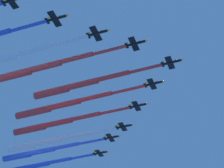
# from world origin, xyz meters

# --- Properties ---
(jet_lead) EXTENTS (14.28, 72.07, 3.67)m
(jet_lead) POSITION_xyz_m (8.05, -12.66, 140.76)
(jet_lead) COLOR black
(jet_port_inner) EXTENTS (14.84, 78.24, 3.68)m
(jet_port_inner) POSITION_xyz_m (-3.09, -30.26, 142.25)
(jet_port_inner) COLOR black
(jet_starboard_inner) EXTENTS (15.09, 72.96, 3.73)m
(jet_starboard_inner) POSITION_xyz_m (23.25, -23.24, 144.14)
(jet_starboard_inner) COLOR black
(jet_port_mid) EXTENTS (15.10, 74.73, 3.65)m
(jet_port_mid) POSITION_xyz_m (-14.40, -41.53, 141.58)
(jet_port_mid) COLOR black
(jet_port_outer) EXTENTS (15.20, 74.26, 3.66)m
(jet_port_outer) POSITION_xyz_m (-25.84, -54.79, 140.20)
(jet_port_outer) COLOR black
(jet_trail_port) EXTENTS (15.18, 74.40, 3.73)m
(jet_trail_port) POSITION_xyz_m (-37.38, -68.45, 143.68)
(jet_trail_port) COLOR black
(jet_tail_end) EXTENTS (13.58, 71.33, 3.68)m
(jet_tail_end) POSITION_xyz_m (-49.92, -80.03, 143.30)
(jet_tail_end) COLOR black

